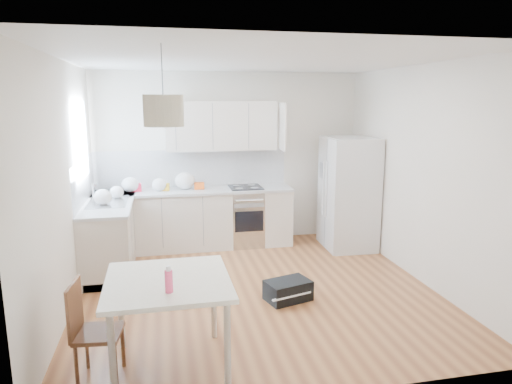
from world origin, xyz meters
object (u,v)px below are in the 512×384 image
(refrigerator, at_px, (349,193))
(dining_table, at_px, (168,290))
(gym_bag, at_px, (288,290))
(dining_chair, at_px, (99,331))

(refrigerator, bearing_deg, dining_table, -132.86)
(dining_table, height_order, gym_bag, dining_table)
(dining_table, bearing_deg, refrigerator, 44.55)
(refrigerator, bearing_deg, dining_chair, -137.74)
(dining_chair, bearing_deg, gym_bag, 37.10)
(refrigerator, distance_m, dining_chair, 4.44)
(gym_bag, bearing_deg, dining_chair, -165.62)
(gym_bag, bearing_deg, dining_table, -157.13)
(refrigerator, height_order, dining_chair, refrigerator)
(refrigerator, xyz_separation_m, dining_chair, (-3.37, -2.85, -0.44))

